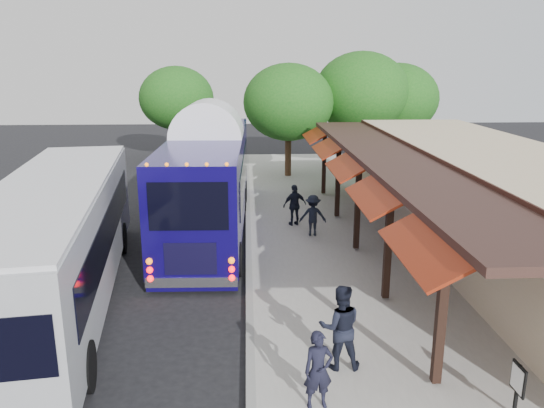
# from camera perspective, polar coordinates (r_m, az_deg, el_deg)

# --- Properties ---
(ground) EXTENTS (90.00, 90.00, 0.00)m
(ground) POSITION_cam_1_polar(r_m,az_deg,el_deg) (14.74, -2.63, -11.04)
(ground) COLOR black
(ground) RESTS_ON ground
(sidewalk) EXTENTS (10.00, 40.00, 0.15)m
(sidewalk) POSITION_cam_1_polar(r_m,az_deg,el_deg) (19.06, 12.59, -4.99)
(sidewalk) COLOR #9E9B93
(sidewalk) RESTS_ON ground
(curb) EXTENTS (0.20, 40.00, 0.16)m
(curb) POSITION_cam_1_polar(r_m,az_deg,el_deg) (18.40, -2.52, -5.36)
(curb) COLOR gray
(curb) RESTS_ON ground
(station_shelter) EXTENTS (8.15, 20.00, 3.60)m
(station_shelter) POSITION_cam_1_polar(r_m,az_deg,el_deg) (19.72, 22.41, 0.28)
(station_shelter) COLOR #C7B28A
(station_shelter) RESTS_ON ground
(coach_bus) EXTENTS (2.95, 12.73, 4.05)m
(coach_bus) POSITION_cam_1_polar(r_m,az_deg,el_deg) (20.78, -6.78, 2.96)
(coach_bus) COLOR #0E064C
(coach_bus) RESTS_ON ground
(city_bus) EXTENTS (4.46, 12.97, 3.42)m
(city_bus) POSITION_cam_1_polar(r_m,az_deg,el_deg) (15.48, -22.17, -3.36)
(city_bus) COLOR #92949A
(city_bus) RESTS_ON ground
(ped_a) EXTENTS (0.61, 0.45, 1.54)m
(ped_a) POSITION_cam_1_polar(r_m,az_deg,el_deg) (10.38, 5.00, -17.38)
(ped_a) COLOR black
(ped_a) RESTS_ON sidewalk
(ped_b) EXTENTS (0.93, 0.73, 1.87)m
(ped_b) POSITION_cam_1_polar(r_m,az_deg,el_deg) (11.53, 7.33, -12.98)
(ped_b) COLOR black
(ped_b) RESTS_ON sidewalk
(ped_c) EXTENTS (1.05, 0.68, 1.66)m
(ped_c) POSITION_cam_1_polar(r_m,az_deg,el_deg) (21.09, 2.46, -0.11)
(ped_c) COLOR black
(ped_c) RESTS_ON sidewalk
(ped_d) EXTENTS (1.05, 0.65, 1.56)m
(ped_d) POSITION_cam_1_polar(r_m,az_deg,el_deg) (19.90, 4.41, -1.23)
(ped_d) COLOR black
(ped_d) RESTS_ON sidewalk
(sign_board) EXTENTS (0.07, 0.47, 1.03)m
(sign_board) POSITION_cam_1_polar(r_m,az_deg,el_deg) (11.11, 24.94, -16.91)
(sign_board) COLOR black
(sign_board) RESTS_ON sidewalk
(tree_left) EXTENTS (5.05, 5.05, 6.47)m
(tree_left) POSITION_cam_1_polar(r_m,az_deg,el_deg) (30.12, 1.79, 10.87)
(tree_left) COLOR #382314
(tree_left) RESTS_ON ground
(tree_mid) EXTENTS (5.57, 5.57, 7.14)m
(tree_mid) POSITION_cam_1_polar(r_m,az_deg,el_deg) (32.22, 9.58, 11.74)
(tree_mid) COLOR #382314
(tree_mid) RESTS_ON ground
(tree_right) EXTENTS (5.05, 5.05, 6.47)m
(tree_right) POSITION_cam_1_polar(r_m,az_deg,el_deg) (33.90, 13.28, 10.95)
(tree_right) COLOR #382314
(tree_right) RESTS_ON ground
(tree_far) EXTENTS (4.90, 4.90, 6.28)m
(tree_far) POSITION_cam_1_polar(r_m,az_deg,el_deg) (36.22, -10.23, 11.13)
(tree_far) COLOR #382314
(tree_far) RESTS_ON ground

